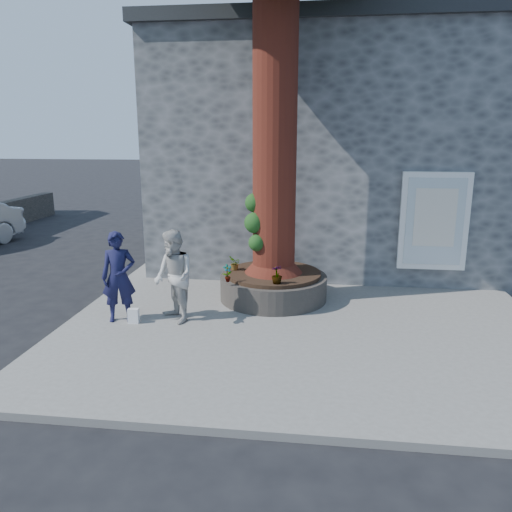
# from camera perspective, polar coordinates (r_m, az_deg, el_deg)

# --- Properties ---
(ground) EXTENTS (120.00, 120.00, 0.00)m
(ground) POSITION_cam_1_polar(r_m,az_deg,el_deg) (9.23, -4.21, -9.31)
(ground) COLOR black
(ground) RESTS_ON ground
(pavement) EXTENTS (9.00, 8.00, 0.12)m
(pavement) POSITION_cam_1_polar(r_m,az_deg,el_deg) (9.97, 5.48, -7.16)
(pavement) COLOR slate
(pavement) RESTS_ON ground
(yellow_line) EXTENTS (0.10, 30.00, 0.01)m
(yellow_line) POSITION_cam_1_polar(r_m,az_deg,el_deg) (11.07, -18.92, -6.01)
(yellow_line) COLOR yellow
(yellow_line) RESTS_ON ground
(stone_shop) EXTENTS (10.30, 8.30, 6.30)m
(stone_shop) POSITION_cam_1_polar(r_m,az_deg,el_deg) (15.53, 10.30, 11.94)
(stone_shop) COLOR #434648
(stone_shop) RESTS_ON ground
(planter) EXTENTS (2.30, 2.30, 0.60)m
(planter) POSITION_cam_1_polar(r_m,az_deg,el_deg) (10.83, 1.99, -3.39)
(planter) COLOR black
(planter) RESTS_ON pavement
(man) EXTENTS (0.73, 0.59, 1.74)m
(man) POSITION_cam_1_polar(r_m,az_deg,el_deg) (9.77, -15.42, -2.31)
(man) COLOR #141437
(man) RESTS_ON pavement
(woman) EXTENTS (1.07, 1.08, 1.76)m
(woman) POSITION_cam_1_polar(r_m,az_deg,el_deg) (9.50, -9.38, -2.35)
(woman) COLOR #B5B2AD
(woman) RESTS_ON pavement
(shopping_bag) EXTENTS (0.21, 0.14, 0.28)m
(shopping_bag) POSITION_cam_1_polar(r_m,az_deg,el_deg) (9.79, -13.82, -6.65)
(shopping_bag) COLOR white
(shopping_bag) RESTS_ON pavement
(plant_a) EXTENTS (0.23, 0.21, 0.36)m
(plant_a) POSITION_cam_1_polar(r_m,az_deg,el_deg) (10.00, -3.29, -1.97)
(plant_a) COLOR gray
(plant_a) RESTS_ON planter
(plant_b) EXTENTS (0.33, 0.33, 0.43)m
(plant_b) POSITION_cam_1_polar(r_m,az_deg,el_deg) (11.46, 0.37, 0.31)
(plant_b) COLOR gray
(plant_b) RESTS_ON planter
(plant_c) EXTENTS (0.27, 0.27, 0.37)m
(plant_c) POSITION_cam_1_polar(r_m,az_deg,el_deg) (9.87, 2.41, -2.14)
(plant_c) COLOR gray
(plant_c) RESTS_ON planter
(plant_d) EXTENTS (0.29, 0.32, 0.31)m
(plant_d) POSITION_cam_1_polar(r_m,az_deg,el_deg) (10.86, -2.44, -0.83)
(plant_d) COLOR gray
(plant_d) RESTS_ON planter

